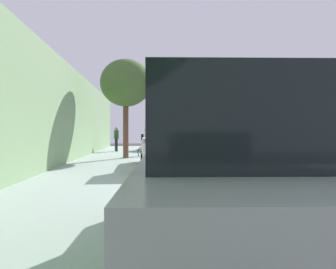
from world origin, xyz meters
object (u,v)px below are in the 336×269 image
object	(u,v)px
cyclist_with_backpack	(146,139)
pedestrian_on_phone	(116,137)
parked_suv_silver_mid	(227,176)
parked_pickup_white_second	(167,148)
bicycle_at_curb	(150,152)
parked_sedan_dark_blue_nearest	(156,142)
street_tree_near_cyclist	(126,84)

from	to	relation	value
cyclist_with_backpack	pedestrian_on_phone	world-z (taller)	pedestrian_on_phone
parked_suv_silver_mid	parked_pickup_white_second	bearing A→B (deg)	-89.54
bicycle_at_curb	pedestrian_on_phone	xyz separation A→B (m)	(2.35, -4.72, 0.78)
parked_sedan_dark_blue_nearest	pedestrian_on_phone	bearing A→B (deg)	22.09
street_tree_near_cyclist	cyclist_with_backpack	bearing A→B (deg)	-124.11
parked_sedan_dark_blue_nearest	parked_suv_silver_mid	distance (m)	20.34
parked_pickup_white_second	cyclist_with_backpack	xyz separation A→B (m)	(0.78, -6.27, 0.19)
parked_pickup_white_second	cyclist_with_backpack	distance (m)	6.32
parked_suv_silver_mid	bicycle_at_curb	xyz separation A→B (m)	(0.63, -14.47, -0.66)
cyclist_with_backpack	street_tree_near_cyclist	size ratio (longest dim) A/B	0.34
parked_suv_silver_mid	bicycle_at_curb	world-z (taller)	parked_suv_silver_mid
parked_suv_silver_mid	bicycle_at_curb	size ratio (longest dim) A/B	3.22
parked_sedan_dark_blue_nearest	parked_pickup_white_second	xyz separation A→B (m)	(-0.06, 11.68, 0.15)
parked_pickup_white_second	parked_suv_silver_mid	distance (m)	8.66
bicycle_at_curb	pedestrian_on_phone	size ratio (longest dim) A/B	0.85
parked_pickup_white_second	pedestrian_on_phone	world-z (taller)	parked_pickup_white_second
parked_suv_silver_mid	street_tree_near_cyclist	size ratio (longest dim) A/B	0.92
parked_sedan_dark_blue_nearest	cyclist_with_backpack	bearing A→B (deg)	82.39
parked_sedan_dark_blue_nearest	pedestrian_on_phone	world-z (taller)	pedestrian_on_phone
bicycle_at_curb	street_tree_near_cyclist	distance (m)	4.12
parked_suv_silver_mid	bicycle_at_curb	bearing A→B (deg)	-87.49
cyclist_with_backpack	bicycle_at_curb	bearing A→B (deg)	115.74
parked_pickup_white_second	parked_suv_silver_mid	bearing A→B (deg)	90.46
parked_sedan_dark_blue_nearest	bicycle_at_curb	distance (m)	5.91
cyclist_with_backpack	pedestrian_on_phone	distance (m)	4.76
cyclist_with_backpack	pedestrian_on_phone	size ratio (longest dim) A/B	1.01
cyclist_with_backpack	parked_pickup_white_second	bearing A→B (deg)	97.13
parked_suv_silver_mid	street_tree_near_cyclist	world-z (taller)	street_tree_near_cyclist
bicycle_at_curb	street_tree_near_cyclist	xyz separation A→B (m)	(1.31, 1.15, 3.73)
parked_pickup_white_second	street_tree_near_cyclist	bearing A→B (deg)	-68.09
parked_sedan_dark_blue_nearest	bicycle_at_curb	xyz separation A→B (m)	(0.50, 5.87, -0.39)
parked_suv_silver_mid	pedestrian_on_phone	size ratio (longest dim) A/B	2.74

